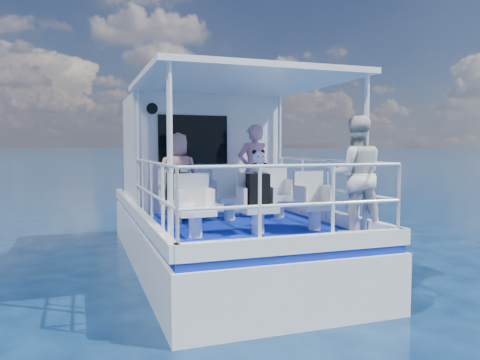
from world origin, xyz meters
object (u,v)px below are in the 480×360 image
Objects in this scene: passenger_port_fwd at (178,176)px; backpack_center at (258,190)px; passenger_stbd_aft at (356,175)px; panda at (258,162)px.

passenger_port_fwd reaches higher than backpack_center.
passenger_stbd_aft is 4.95× the size of panda.
passenger_stbd_aft reaches higher than panda.
passenger_port_fwd is 1.90m from panda.
backpack_center is at bearing -3.02° from passenger_stbd_aft.
panda is at bearing 119.76° from passenger_port_fwd.
passenger_port_fwd is at bearing -28.79° from passenger_stbd_aft.
panda reaches higher than backpack_center.
panda is at bearing -3.89° from passenger_stbd_aft.
passenger_stbd_aft is at bearing 137.31° from passenger_port_fwd.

